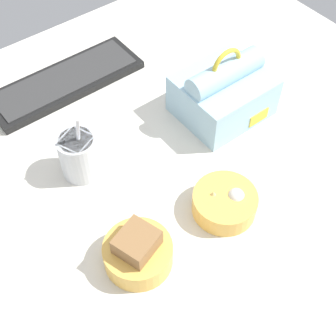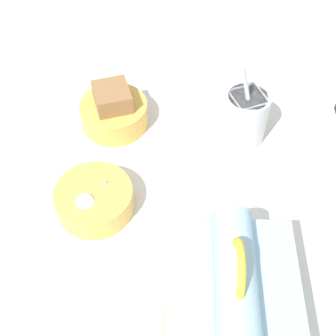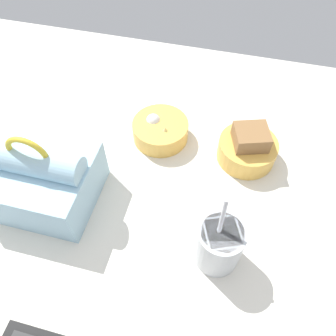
{
  "view_description": "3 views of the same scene",
  "coord_description": "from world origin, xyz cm",
  "px_view_note": "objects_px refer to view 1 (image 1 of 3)",
  "views": [
    {
      "loc": [
        -35.28,
        -51.48,
        79.88
      ],
      "look_at": [
        -0.52,
        -6.55,
        7.0
      ],
      "focal_mm": 50.0,
      "sensor_mm": 36.0,
      "label": 1
    },
    {
      "loc": [
        47.94,
        -5.14,
        66.14
      ],
      "look_at": [
        -0.52,
        -6.55,
        7.0
      ],
      "focal_mm": 50.0,
      "sensor_mm": 36.0,
      "label": 2
    },
    {
      "loc": [
        -9.8,
        30.44,
        59.4
      ],
      "look_at": [
        -0.52,
        -6.55,
        7.0
      ],
      "focal_mm": 35.0,
      "sensor_mm": 36.0,
      "label": 3
    }
  ],
  "objects_px": {
    "lunch_bag": "(223,92)",
    "soup_cup": "(79,155)",
    "keyboard": "(65,81)",
    "bento_bowl_sandwich": "(138,252)",
    "bento_bowl_snacks": "(224,202)"
  },
  "relations": [
    {
      "from": "soup_cup",
      "to": "bento_bowl_sandwich",
      "type": "bearing_deg",
      "value": -96.4
    },
    {
      "from": "lunch_bag",
      "to": "soup_cup",
      "type": "relative_size",
      "value": 1.17
    },
    {
      "from": "bento_bowl_snacks",
      "to": "keyboard",
      "type": "bearing_deg",
      "value": 96.97
    },
    {
      "from": "bento_bowl_sandwich",
      "to": "lunch_bag",
      "type": "bearing_deg",
      "value": 27.49
    },
    {
      "from": "lunch_bag",
      "to": "keyboard",
      "type": "bearing_deg",
      "value": 128.54
    },
    {
      "from": "lunch_bag",
      "to": "bento_bowl_snacks",
      "type": "relative_size",
      "value": 1.54
    },
    {
      "from": "lunch_bag",
      "to": "soup_cup",
      "type": "distance_m",
      "value": 0.35
    },
    {
      "from": "soup_cup",
      "to": "bento_bowl_snacks",
      "type": "distance_m",
      "value": 0.31
    },
    {
      "from": "lunch_bag",
      "to": "bento_bowl_sandwich",
      "type": "bearing_deg",
      "value": -152.51
    },
    {
      "from": "keyboard",
      "to": "bento_bowl_snacks",
      "type": "bearing_deg",
      "value": -83.03
    },
    {
      "from": "bento_bowl_sandwich",
      "to": "bento_bowl_snacks",
      "type": "height_order",
      "value": "bento_bowl_sandwich"
    },
    {
      "from": "lunch_bag",
      "to": "bento_bowl_snacks",
      "type": "bearing_deg",
      "value": -130.72
    },
    {
      "from": "keyboard",
      "to": "lunch_bag",
      "type": "bearing_deg",
      "value": -51.46
    },
    {
      "from": "lunch_bag",
      "to": "soup_cup",
      "type": "xyz_separation_m",
      "value": [
        -0.35,
        0.05,
        -0.01
      ]
    },
    {
      "from": "soup_cup",
      "to": "bento_bowl_sandwich",
      "type": "relative_size",
      "value": 1.33
    }
  ]
}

